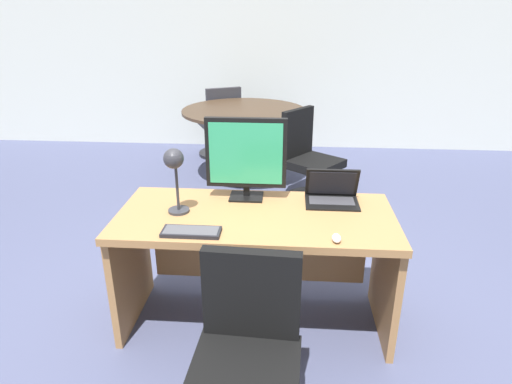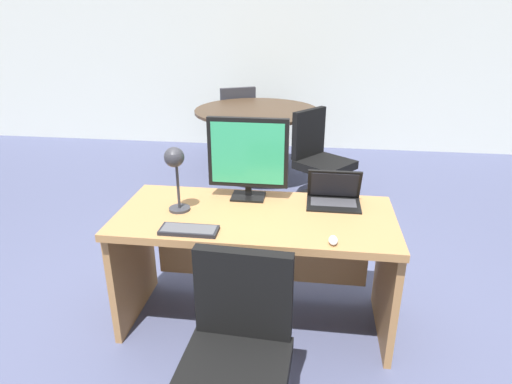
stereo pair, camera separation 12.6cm
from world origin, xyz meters
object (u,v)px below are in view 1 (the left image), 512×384
office_chair (247,372)px  laptop (332,191)px  desk (256,242)px  monitor (246,155)px  meeting_chair_near (221,128)px  desk_lamp (174,167)px  meeting_chair_far (309,166)px  mouse (336,238)px  meeting_table (244,127)px  keyboard (191,232)px

office_chair → laptop: bearing=67.0°
desk → monitor: monitor is taller
laptop → meeting_chair_near: (-1.14, 3.07, -0.42)m
desk → office_chair: (0.02, -0.81, -0.19)m
office_chair → meeting_chair_near: size_ratio=0.93×
desk → desk_lamp: desk_lamp is taller
desk_lamp → meeting_chair_far: size_ratio=0.42×
mouse → meeting_table: bearing=104.9°
meeting_table → meeting_chair_near: meeting_chair_near is taller
desk → meeting_table: (-0.32, 2.45, 0.07)m
monitor → office_chair: 1.20m
monitor → laptop: monitor is taller
monitor → meeting_chair_far: size_ratio=0.55×
keyboard → desk: bearing=44.1°
keyboard → mouse: 0.73m
keyboard → meeting_table: 2.75m
monitor → laptop: size_ratio=1.58×
desk_lamp → office_chair: size_ratio=0.45×
meeting_chair_far → office_chair: bearing=-97.6°
desk_lamp → meeting_table: bearing=87.3°
desk_lamp → office_chair: desk_lamp is taller
laptop → desk: bearing=-158.0°
office_chair → monitor: bearing=95.3°
meeting_table → meeting_chair_far: bearing=-38.2°
laptop → office_chair: bearing=-113.0°
mouse → monitor: bearing=134.1°
office_chair → meeting_table: size_ratio=0.63×
keyboard → monitor: bearing=64.1°
meeting_chair_near → meeting_chair_far: meeting_chair_near is taller
keyboard → meeting_chair_far: 2.34m
monitor → meeting_chair_far: bearing=75.1°
keyboard → meeting_chair_far: meeting_chair_far is taller
office_chair → meeting_table: (-0.34, 3.26, 0.27)m
monitor → keyboard: 0.60m
monitor → meeting_table: 2.31m
monitor → mouse: monitor is taller
desk → meeting_chair_near: bearing=102.2°
desk → meeting_chair_far: (0.38, 1.90, -0.17)m
desk → laptop: size_ratio=5.00×
mouse → office_chair: size_ratio=0.09×
office_chair → keyboard: bearing=122.9°
meeting_chair_near → meeting_chair_far: size_ratio=1.01×
desk → meeting_chair_near: meeting_chair_near is taller
desk_lamp → meeting_table: size_ratio=0.28×
laptop → keyboard: (-0.75, -0.48, -0.05)m
mouse → desk_lamp: bearing=163.3°
desk_lamp → meeting_chair_near: size_ratio=0.42×
meeting_table → desk_lamp: bearing=-92.7°
desk → office_chair: office_chair is taller
laptop → mouse: 0.50m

